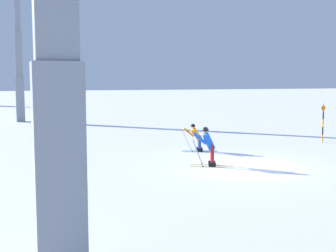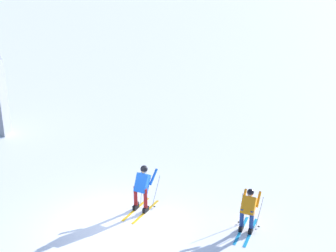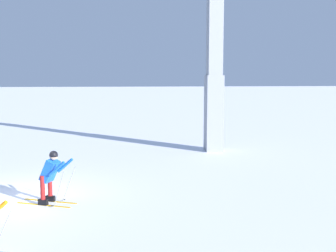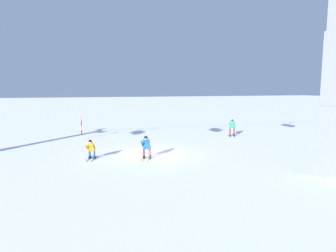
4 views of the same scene
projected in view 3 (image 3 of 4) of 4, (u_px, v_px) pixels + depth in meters
ground_plane at (12, 199)px, 12.87m from camera, size 260.00×260.00×0.00m
skier_carving_main at (50, 173)px, 12.27m from camera, size 1.17×1.78×1.69m
lift_tower_near at (215, 52)px, 20.50m from camera, size 0.82×2.38×11.67m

